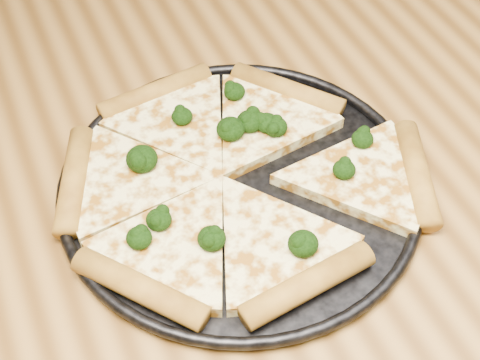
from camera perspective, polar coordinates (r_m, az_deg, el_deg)
name	(u,v)px	position (r m, az deg, el deg)	size (l,w,h in m)	color
dining_table	(215,283)	(0.74, -2.03, -8.22)	(1.20, 0.90, 0.75)	olive
pizza_pan	(240,186)	(0.68, 0.00, -0.46)	(0.35, 0.35, 0.02)	black
pizza	(230,177)	(0.68, -0.77, 0.22)	(0.37, 0.32, 0.02)	#FFF49C
broccoli_florets	(232,161)	(0.68, -0.65, 1.53)	(0.26, 0.23, 0.02)	black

